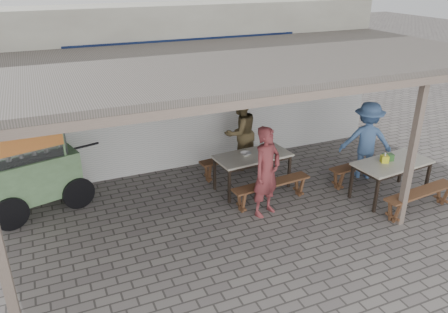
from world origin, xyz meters
TOP-DOWN VIEW (x-y plane):
  - ground at (0.00, 0.00)m, footprint 60.00×60.00m
  - back_wall at (-0.00, 3.58)m, footprint 9.00×1.28m
  - warung_roof at (0.02, 0.90)m, footprint 9.00×4.21m
  - table_left at (0.53, 1.35)m, footprint 1.58×0.86m
  - bench_left_street at (0.59, 0.64)m, footprint 1.64×0.41m
  - bench_left_wall at (0.47, 2.05)m, footprint 1.64×0.41m
  - table_right at (2.86, -0.03)m, footprint 1.60×0.91m
  - bench_right_street at (2.93, -0.74)m, footprint 1.65×0.44m
  - bench_right_wall at (2.79, 0.68)m, footprint 1.65×0.44m
  - vendor_cart at (-3.53, 2.14)m, footprint 2.03×1.22m
  - patron_street_side at (0.31, 0.36)m, footprint 0.73×0.61m
  - patron_wall_side at (0.73, 2.37)m, footprint 0.95×0.82m
  - patron_right_table at (3.00, 0.90)m, footprint 1.25×1.10m
  - tissue_box at (2.70, 0.03)m, footprint 0.18×0.18m
  - donation_box at (2.82, 0.07)m, footprint 0.23×0.18m
  - condiment_jar at (0.86, 1.60)m, footprint 0.09×0.09m
  - condiment_bowl at (0.40, 1.40)m, footprint 0.22×0.22m

SIDE VIEW (x-z plane):
  - ground at x=0.00m, z-range 0.00..0.00m
  - bench_left_street at x=0.59m, z-range 0.12..0.57m
  - bench_left_wall at x=0.47m, z-range 0.12..0.57m
  - bench_right_street at x=2.93m, z-range 0.12..0.57m
  - bench_right_wall at x=2.79m, z-range 0.12..0.57m
  - table_left at x=0.53m, z-range 0.30..1.05m
  - table_right at x=2.86m, z-range 0.30..1.05m
  - condiment_bowl at x=0.40m, z-range 0.75..0.80m
  - condiment_jar at x=0.86m, z-range 0.75..0.85m
  - donation_box at x=2.82m, z-range 0.75..0.88m
  - tissue_box at x=2.70m, z-range 0.75..0.89m
  - patron_right_table at x=3.00m, z-range 0.00..1.67m
  - patron_wall_side at x=0.73m, z-range 0.00..1.69m
  - patron_street_side at x=0.31m, z-range 0.00..1.70m
  - vendor_cart at x=-3.53m, z-range 0.07..1.79m
  - back_wall at x=0.00m, z-range -0.03..3.47m
  - warung_roof at x=0.02m, z-range 1.31..4.12m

